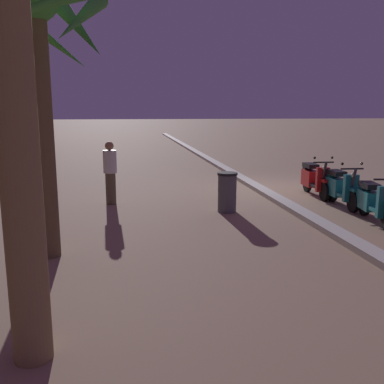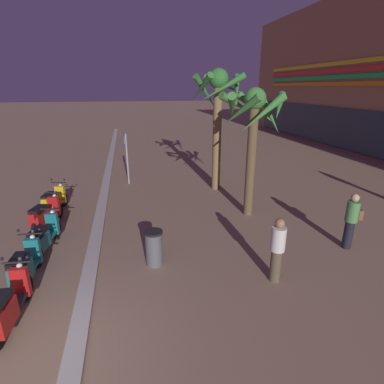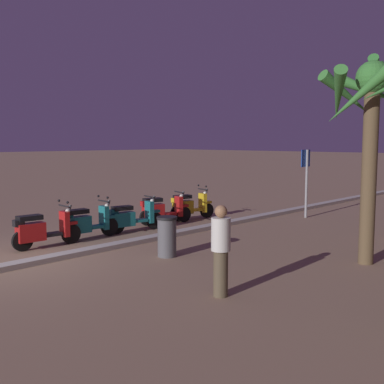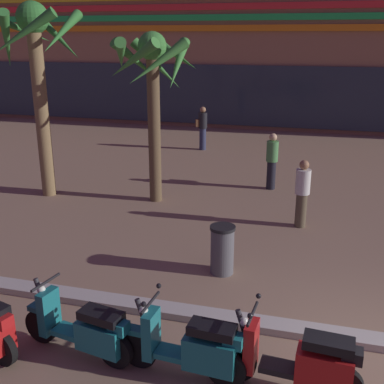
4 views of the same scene
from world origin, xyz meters
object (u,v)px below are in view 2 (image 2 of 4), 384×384
object	(u,v)px
scooter_teal_last_in_row	(25,267)
pedestrian_strolling_near_curb	(277,249)
crossing_sign	(126,153)
scooter_yellow_lead_nearest	(54,202)
litter_bin	(154,247)
scooter_red_mid_rear	(45,216)
scooter_red_tail_end	(8,306)
pedestrian_window_shopping	(351,220)
palm_tree_mid_walkway	(253,120)
scooter_teal_mid_front	(44,237)
palm_tree_far_corner	(218,103)

from	to	relation	value
scooter_teal_last_in_row	pedestrian_strolling_near_curb	size ratio (longest dim) A/B	1.08
crossing_sign	pedestrian_strolling_near_curb	xyz separation A→B (m)	(8.58, 3.33, -0.66)
scooter_yellow_lead_nearest	litter_bin	size ratio (longest dim) A/B	1.80
scooter_red_mid_rear	scooter_red_tail_end	world-z (taller)	scooter_red_tail_end
scooter_teal_last_in_row	crossing_sign	size ratio (longest dim) A/B	0.73
scooter_red_mid_rear	crossing_sign	bearing A→B (deg)	148.77
crossing_sign	pedestrian_window_shopping	xyz separation A→B (m)	(7.58, 6.10, -0.63)
palm_tree_mid_walkway	pedestrian_window_shopping	world-z (taller)	palm_tree_mid_walkway
scooter_teal_last_in_row	scooter_teal_mid_front	bearing A→B (deg)	178.34
litter_bin	crossing_sign	bearing A→B (deg)	-175.46
palm_tree_far_corner	crossing_sign	bearing A→B (deg)	-111.75
scooter_red_mid_rear	litter_bin	size ratio (longest dim) A/B	1.90
palm_tree_mid_walkway	scooter_yellow_lead_nearest	bearing A→B (deg)	-102.09
scooter_teal_mid_front	scooter_teal_last_in_row	xyz separation A→B (m)	(1.56, -0.05, 0.02)
scooter_yellow_lead_nearest	pedestrian_strolling_near_curb	world-z (taller)	pedestrian_strolling_near_curb
crossing_sign	palm_tree_far_corner	bearing A→B (deg)	68.25
pedestrian_window_shopping	litter_bin	xyz separation A→B (m)	(-0.31, -5.52, -0.39)
crossing_sign	litter_bin	size ratio (longest dim) A/B	2.53
palm_tree_far_corner	palm_tree_mid_walkway	xyz separation A→B (m)	(3.08, 0.32, -0.42)
pedestrian_window_shopping	scooter_yellow_lead_nearest	bearing A→B (deg)	-116.73
pedestrian_strolling_near_curb	crossing_sign	bearing A→B (deg)	-158.75
scooter_red_tail_end	litter_bin	world-z (taller)	scooter_red_tail_end
scooter_teal_mid_front	scooter_teal_last_in_row	world-z (taller)	scooter_teal_last_in_row
palm_tree_far_corner	litter_bin	world-z (taller)	palm_tree_far_corner
palm_tree_mid_walkway	litter_bin	bearing A→B (deg)	-54.27
scooter_yellow_lead_nearest	pedestrian_window_shopping	distance (m)	9.83
scooter_teal_mid_front	pedestrian_window_shopping	world-z (taller)	pedestrian_window_shopping
crossing_sign	palm_tree_mid_walkway	world-z (taller)	palm_tree_mid_walkway
scooter_teal_last_in_row	scooter_red_tail_end	xyz separation A→B (m)	(1.38, 0.08, 0.00)
pedestrian_strolling_near_curb	litter_bin	xyz separation A→B (m)	(-1.31, -2.76, -0.36)
scooter_teal_last_in_row	litter_bin	xyz separation A→B (m)	(-0.22, 3.00, 0.02)
scooter_red_mid_rear	pedestrian_strolling_near_curb	size ratio (longest dim) A/B	1.12
scooter_red_tail_end	pedestrian_window_shopping	world-z (taller)	pedestrian_window_shopping
scooter_red_mid_rear	pedestrian_window_shopping	size ratio (longest dim) A/B	1.09
crossing_sign	pedestrian_window_shopping	distance (m)	9.75
scooter_teal_mid_front	pedestrian_window_shopping	distance (m)	8.65
scooter_yellow_lead_nearest	scooter_red_mid_rear	xyz separation A→B (m)	(1.29, -0.02, 0.00)
palm_tree_mid_walkway	scooter_teal_last_in_row	bearing A→B (deg)	-66.81
palm_tree_far_corner	pedestrian_window_shopping	distance (m)	7.03
palm_tree_mid_walkway	pedestrian_strolling_near_curb	xyz separation A→B (m)	(3.94, -0.90, -2.51)
palm_tree_far_corner	pedestrian_window_shopping	bearing A→B (deg)	19.97
pedestrian_window_shopping	scooter_red_mid_rear	bearing A→B (deg)	-109.61
palm_tree_mid_walkway	scooter_teal_mid_front	bearing A→B (deg)	-78.90
crossing_sign	litter_bin	world-z (taller)	crossing_sign
palm_tree_mid_walkway	pedestrian_strolling_near_curb	world-z (taller)	palm_tree_mid_walkway
litter_bin	pedestrian_strolling_near_curb	bearing A→B (deg)	64.64
litter_bin	pedestrian_window_shopping	bearing A→B (deg)	86.80
scooter_teal_mid_front	palm_tree_far_corner	bearing A→B (deg)	124.82
crossing_sign	pedestrian_strolling_near_curb	world-z (taller)	crossing_sign
scooter_red_mid_rear	scooter_teal_last_in_row	world-z (taller)	scooter_teal_last_in_row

